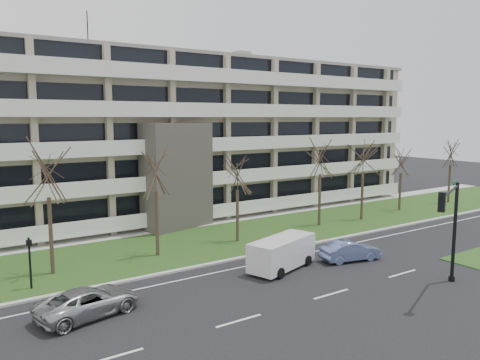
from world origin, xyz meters
TOP-DOWN VIEW (x-y plane):
  - ground at (0.00, 0.00)m, footprint 160.00×160.00m
  - grass_verge at (0.00, 13.00)m, footprint 90.00×10.00m
  - curb at (0.00, 8.00)m, footprint 90.00×0.35m
  - sidewalk at (0.00, 18.50)m, footprint 90.00×2.00m
  - lane_edge_line at (0.00, 6.50)m, footprint 90.00×0.12m
  - apartment_building at (-0.01, 25.32)m, footprint 60.50×15.10m
  - silver_pickup at (-11.65, 4.51)m, footprint 5.35×3.29m
  - blue_sedan at (5.31, 3.63)m, footprint 4.28×2.29m
  - white_van at (0.54, 4.84)m, footprint 5.38×3.31m
  - traffic_signal at (5.72, -3.10)m, footprint 4.81×2.30m
  - pedestrian_signal at (-13.29, 9.78)m, footprint 0.29×0.24m
  - tree_2 at (-11.73, 11.77)m, footprint 4.22×4.22m
  - tree_3 at (-4.87, 11.75)m, footprint 4.00×4.00m
  - tree_4 at (1.75, 11.81)m, footprint 3.57×3.57m
  - tree_5 at (10.73, 12.31)m, footprint 4.08×4.08m
  - tree_6 at (15.58, 11.79)m, footprint 4.02×4.02m
  - tree_7 at (22.25, 12.69)m, footprint 3.43×3.43m
  - tree_8 at (30.51, 12.47)m, footprint 3.80×3.80m

SIDE VIEW (x-z plane):
  - ground at x=0.00m, z-range 0.00..0.00m
  - lane_edge_line at x=0.00m, z-range 0.00..0.01m
  - grass_verge at x=0.00m, z-range 0.00..0.06m
  - sidewalk at x=0.00m, z-range 0.00..0.08m
  - curb at x=0.00m, z-range 0.00..0.12m
  - blue_sedan at x=5.31m, z-range 0.00..1.34m
  - silver_pickup at x=-11.65m, z-range 0.00..1.38m
  - white_van at x=0.54m, z-range 0.19..2.15m
  - pedestrian_signal at x=-13.29m, z-range 0.40..3.35m
  - traffic_signal at x=5.72m, z-range 0.89..6.90m
  - tree_7 at x=22.25m, z-range 1.90..8.77m
  - tree_4 at x=1.75m, z-range 1.98..9.12m
  - tree_8 at x=30.51m, z-range 2.11..9.70m
  - tree_3 at x=-4.87m, z-range 2.22..10.22m
  - tree_6 at x=15.58m, z-range 2.23..10.26m
  - tree_5 at x=10.73m, z-range 2.27..10.43m
  - tree_2 at x=-11.73m, z-range 2.35..10.80m
  - apartment_building at x=-0.01m, z-range -1.76..16.99m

